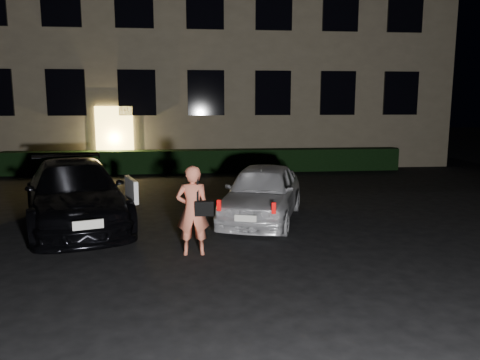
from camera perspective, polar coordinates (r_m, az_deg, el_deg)
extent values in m
plane|color=black|center=(7.80, -1.13, -10.36)|extent=(80.00, 80.00, 0.00)
cube|color=#736852|center=(22.58, -4.63, 17.97)|extent=(20.00, 8.00, 12.00)
cube|color=#FFD15A|center=(18.53, -15.02, 4.82)|extent=(1.40, 0.10, 2.50)
cube|color=black|center=(18.82, -20.44, 9.95)|extent=(1.40, 0.10, 1.70)
cube|color=black|center=(18.37, -12.43, 10.34)|extent=(1.40, 0.10, 1.70)
cube|color=black|center=(18.27, -4.17, 10.54)|extent=(1.40, 0.10, 1.70)
cube|color=black|center=(18.54, 4.03, 10.53)|extent=(1.40, 0.10, 1.70)
cube|color=black|center=(19.17, 11.83, 10.32)|extent=(1.40, 0.10, 1.70)
cube|color=black|center=(20.11, 19.01, 9.96)|extent=(1.40, 0.10, 1.70)
cube|color=black|center=(19.15, -21.03, 19.55)|extent=(1.40, 0.10, 1.70)
cube|color=black|center=(18.70, -12.80, 20.19)|extent=(1.40, 0.10, 1.70)
cube|color=black|center=(18.61, -4.29, 20.44)|extent=(1.40, 0.10, 1.70)
cube|color=black|center=(18.88, 4.15, 20.29)|extent=(1.40, 0.10, 1.70)
cube|color=black|center=(19.49, 12.17, 19.76)|extent=(1.40, 0.10, 1.70)
cube|color=black|center=(20.42, 19.52, 18.96)|extent=(1.40, 0.10, 1.70)
cube|color=black|center=(17.96, -4.02, 2.33)|extent=(15.00, 0.70, 0.85)
imported|color=black|center=(10.72, -19.47, -1.58)|extent=(3.32, 5.15, 1.39)
cube|color=white|center=(9.96, -13.10, -1.12)|extent=(0.39, 0.97, 0.46)
cube|color=silver|center=(8.33, -18.03, -5.20)|extent=(0.50, 0.20, 0.16)
imported|color=silver|center=(10.57, 2.73, -1.51)|extent=(2.62, 4.02, 1.27)
cube|color=red|center=(8.97, -2.58, -3.12)|extent=(0.09, 0.07, 0.21)
cube|color=red|center=(8.76, 4.15, -3.44)|extent=(0.09, 0.07, 0.21)
cube|color=silver|center=(8.85, 0.68, -4.69)|extent=(0.41, 0.17, 0.13)
imported|color=#E07053|center=(8.17, -5.80, -3.71)|extent=(0.58, 0.38, 1.58)
cube|color=black|center=(8.06, -4.40, -3.46)|extent=(0.32, 0.14, 0.25)
cube|color=black|center=(8.02, -5.20, -0.92)|extent=(0.04, 0.05, 0.49)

